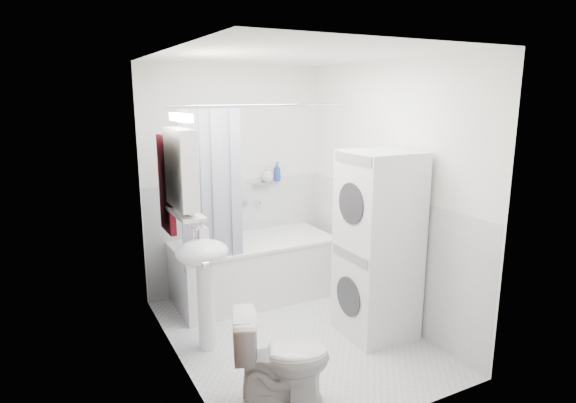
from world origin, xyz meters
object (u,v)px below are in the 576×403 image
bathtub (254,266)px  sink (203,269)px  toilet (282,358)px  washer_dryer (378,245)px

bathtub → sink: size_ratio=1.58×
bathtub → toilet: 1.80m
bathtub → sink: (-0.78, -0.78, 0.36)m
sink → washer_dryer: washer_dryer is taller
sink → washer_dryer: (1.43, -0.43, 0.12)m
sink → washer_dryer: size_ratio=0.64×
sink → toilet: bearing=-75.3°
bathtub → washer_dryer: (0.65, -1.21, 0.47)m
bathtub → washer_dryer: washer_dryer is taller
toilet → washer_dryer: bearing=-45.9°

